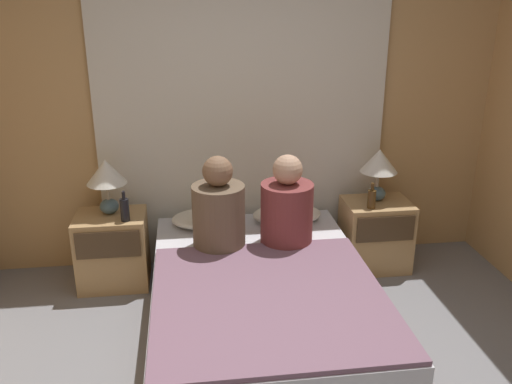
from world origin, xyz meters
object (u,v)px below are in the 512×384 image
Objects in this scene: beer_bottle_on_right_stand at (372,199)px; lamp_left at (106,176)px; pillow_left at (207,218)px; person_left_in_bed at (219,211)px; lamp_right at (379,165)px; bed at (262,304)px; person_right_in_bed at (287,209)px; beer_bottle_on_left_stand at (125,209)px; pillow_right at (287,214)px; nightstand_right at (375,234)px; nightstand_left at (113,250)px.

lamp_left is at bearing 175.44° from beer_bottle_on_right_stand.
person_left_in_bed reaches higher than pillow_left.
lamp_right is 0.62× the size of person_left_in_bed.
bed is 0.69m from person_right_in_bed.
lamp_right reaches higher than pillow_left.
person_left_in_bed is at bearing 180.00° from person_right_in_bed.
bed is at bearing -36.46° from beer_bottle_on_left_stand.
pillow_left is 1.27m from beer_bottle_on_right_stand.
beer_bottle_on_right_stand reaches higher than pillow_right.
lamp_right is (1.03, 0.83, 0.65)m from bed.
lamp_right reaches higher than nightstand_right.
lamp_left reaches higher than beer_bottle_on_right_stand.
pillow_left is at bearing 180.00° from pillow_right.
nightstand_right is 1.39m from person_left_in_bed.
nightstand_right reaches higher than bed.
lamp_left is at bearing 153.76° from person_left_in_bed.
bed is 3.66× the size of nightstand_left.
pillow_right is 0.71m from person_left_in_bed.
nightstand_left is at bearing 156.49° from person_left_in_bed.
pillow_right is 0.80× the size of person_left_in_bed.
beer_bottle_on_left_stand is at bearing 168.50° from person_right_in_bed.
pillow_left is 0.63m from pillow_right.
person_right_in_bed reaches higher than nightstand_right.
nightstand_left is at bearing 164.85° from person_right_in_bed.
nightstand_right is 0.86× the size of person_right_in_bed.
person_right_in_bed is (1.27, -0.39, -0.17)m from lamp_left.
nightstand_left is at bearing -178.22° from pillow_right.
person_left_in_bed reaches higher than pillow_right.
person_right_in_bed reaches higher than pillow_left.
lamp_right is at bearing 90.00° from nightstand_right.
nightstand_right is at bearing 15.06° from person_left_in_bed.
bed is 1.30m from nightstand_left.
lamp_left is (-2.07, 0.05, 0.57)m from nightstand_right.
lamp_right is at bearing 38.62° from bed.
person_right_in_bed is at bearing -154.00° from lamp_right.
nightstand_right is at bearing 37.04° from bed.
lamp_right is 0.90m from person_right_in_bed.
pillow_left is 0.70m from person_right_in_bed.
person_left_in_bed is 0.48m from person_right_in_bed.
person_left_in_bed is at bearing -163.05° from lamp_right.
lamp_right is 1.35m from person_left_in_bed.
lamp_left reaches higher than pillow_left.
nightstand_right is 1.36m from pillow_left.
person_right_in_bed is 0.74m from beer_bottle_on_right_stand.
nightstand_right is 1.05× the size of pillow_left.
beer_bottle_on_left_stand is (-1.22, -0.15, 0.17)m from pillow_right.
beer_bottle_on_left_stand is at bearing -180.00° from beer_bottle_on_right_stand.
nightstand_right reaches higher than pillow_left.
lamp_right is 0.81m from pillow_right.
lamp_right reaches higher than nightstand_left.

